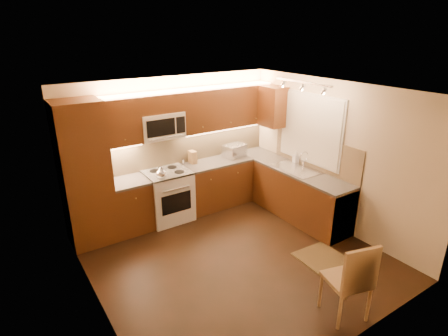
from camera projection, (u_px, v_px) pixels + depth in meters
floor at (236, 257)px, 5.57m from camera, size 4.00×4.00×0.01m
ceiling at (238, 92)px, 4.68m from camera, size 4.00×4.00×0.01m
wall_back at (173, 146)px, 6.68m from camera, size 4.00×0.01×2.50m
wall_front at (356, 249)px, 3.57m from camera, size 4.00×0.01×2.50m
wall_left at (91, 221)px, 4.09m from camera, size 0.01×4.00×2.50m
wall_right at (334, 156)px, 6.16m from camera, size 0.01×4.00×2.50m
pantry at (85, 175)px, 5.63m from camera, size 0.70×0.60×2.30m
base_cab_back_left at (131, 206)px, 6.23m from camera, size 0.62×0.60×0.86m
counter_back_left at (128, 182)px, 6.07m from camera, size 0.62×0.60×0.04m
base_cab_back_right at (229, 181)px, 7.28m from camera, size 1.92×0.60×0.86m
counter_back_right at (229, 159)px, 7.12m from camera, size 1.92×0.60×0.04m
base_cab_right at (300, 196)px, 6.61m from camera, size 0.60×2.00×0.86m
counter_right at (302, 173)px, 6.45m from camera, size 0.60×2.00×0.04m
dishwasher at (330, 211)px, 6.07m from camera, size 0.58×0.60×0.84m
backsplash_back at (190, 146)px, 6.88m from camera, size 3.30×0.02×0.60m
backsplash_right at (315, 153)px, 6.49m from camera, size 0.02×2.00×0.60m
upper_cab_back_left at (120, 122)px, 5.81m from camera, size 0.62×0.35×0.75m
upper_cab_back_right at (226, 107)px, 6.86m from camera, size 1.92×0.35×0.75m
upper_cab_bridge at (159, 103)px, 6.09m from camera, size 0.76×0.35×0.31m
upper_cab_right_corner at (273, 106)px, 6.94m from camera, size 0.35×0.50×0.75m
stove at (168, 196)px, 6.56m from camera, size 0.76×0.65×0.92m
microwave at (161, 125)px, 6.21m from camera, size 0.76×0.38×0.44m
window_frame at (311, 129)px, 6.46m from camera, size 0.03×1.44×1.24m
window_blinds at (310, 129)px, 6.45m from camera, size 0.02×1.36×1.16m
sink at (296, 165)px, 6.54m from camera, size 0.52×0.86×0.15m
faucet at (304, 159)px, 6.60m from camera, size 0.20×0.04×0.30m
track_light_bar at (303, 82)px, 5.81m from camera, size 0.04×1.20×0.03m
kettle at (161, 172)px, 6.09m from camera, size 0.22×0.22×0.21m
toaster_oven at (234, 151)px, 7.16m from camera, size 0.45×0.37×0.24m
knife_block at (193, 157)px, 6.83m from camera, size 0.11×0.17×0.23m
spice_jar_a at (183, 162)px, 6.78m from camera, size 0.05×0.05×0.10m
spice_jar_b at (183, 162)px, 6.78m from camera, size 0.05×0.05×0.09m
spice_jar_c at (192, 159)px, 6.92m from camera, size 0.05×0.05×0.10m
spice_jar_d at (196, 158)px, 6.98m from camera, size 0.05×0.05×0.09m
soap_bottle at (296, 157)px, 6.85m from camera, size 0.11×0.11×0.21m
rug at (330, 263)px, 5.42m from camera, size 0.71×1.02×0.01m
dining_chair at (347, 278)px, 4.30m from camera, size 0.56×0.56×1.04m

